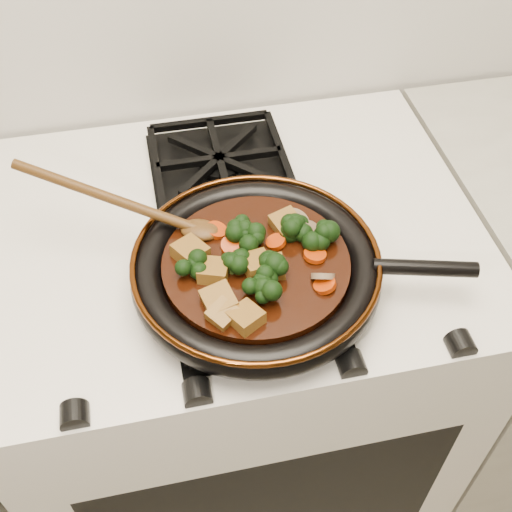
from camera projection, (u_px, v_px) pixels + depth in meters
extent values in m
cube|color=silver|center=(240.00, 378.00, 1.33)|extent=(0.76, 0.60, 0.90)
cylinder|color=black|center=(256.00, 274.00, 0.89)|extent=(0.32, 0.32, 0.01)
torus|color=black|center=(256.00, 269.00, 0.88)|extent=(0.34, 0.34, 0.04)
torus|color=#4F250B|center=(256.00, 259.00, 0.87)|extent=(0.34, 0.34, 0.01)
cylinder|color=black|center=(425.00, 268.00, 0.86)|extent=(0.14, 0.06, 0.02)
cylinder|color=black|center=(256.00, 266.00, 0.88)|extent=(0.26, 0.26, 0.02)
cube|color=brown|center=(219.00, 301.00, 0.81)|extent=(0.05, 0.05, 0.03)
cube|color=brown|center=(246.00, 318.00, 0.80)|extent=(0.05, 0.05, 0.02)
cube|color=brown|center=(214.00, 271.00, 0.85)|extent=(0.05, 0.05, 0.03)
cube|color=brown|center=(190.00, 252.00, 0.87)|extent=(0.06, 0.06, 0.03)
cube|color=brown|center=(257.00, 265.00, 0.86)|extent=(0.04, 0.05, 0.03)
cube|color=brown|center=(286.00, 224.00, 0.91)|extent=(0.05, 0.05, 0.03)
cube|color=brown|center=(223.00, 315.00, 0.80)|extent=(0.05, 0.05, 0.03)
cube|color=brown|center=(273.00, 267.00, 0.85)|extent=(0.04, 0.04, 0.02)
cylinder|color=#A92C04|center=(315.00, 255.00, 0.87)|extent=(0.03, 0.03, 0.01)
cylinder|color=#A92C04|center=(325.00, 285.00, 0.84)|extent=(0.03, 0.03, 0.02)
cylinder|color=#A92C04|center=(214.00, 271.00, 0.85)|extent=(0.03, 0.03, 0.02)
cylinder|color=#A92C04|center=(232.00, 246.00, 0.88)|extent=(0.03, 0.03, 0.02)
cylinder|color=#A92C04|center=(216.00, 230.00, 0.90)|extent=(0.03, 0.03, 0.02)
cylinder|color=#A92C04|center=(276.00, 242.00, 0.89)|extent=(0.03, 0.03, 0.02)
cylinder|color=#7B6147|center=(323.00, 276.00, 0.84)|extent=(0.04, 0.03, 0.03)
cylinder|color=#7B6147|center=(297.00, 219.00, 0.91)|extent=(0.04, 0.04, 0.02)
cylinder|color=#7B6147|center=(314.00, 233.00, 0.90)|extent=(0.04, 0.04, 0.03)
ellipsoid|color=#482B0F|center=(200.00, 230.00, 0.90)|extent=(0.07, 0.06, 0.02)
cylinder|color=#482B0F|center=(107.00, 197.00, 0.90)|extent=(0.02, 0.02, 0.28)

